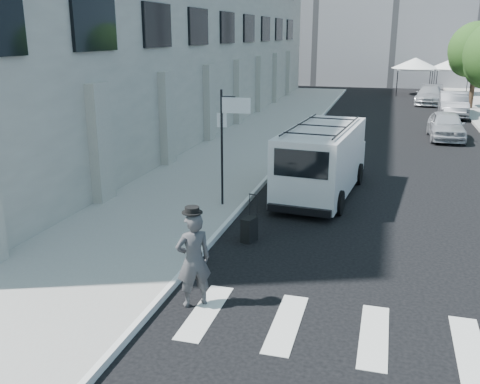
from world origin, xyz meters
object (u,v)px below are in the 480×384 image
Objects in this scene: parked_car_a at (446,125)px; parked_car_b at (453,104)px; suitcase at (249,229)px; parked_car_c at (429,95)px; cargo_van at (323,160)px; businessman at (193,260)px; briefcase at (199,257)px.

parked_car_b is at bearing 81.38° from parked_car_a.
parked_car_a reaches higher than suitcase.
parked_car_c reaches higher than suitcase.
cargo_van reaches higher than parked_car_b.
parked_car_b is at bearing -142.65° from businessman.
parked_car_a is 0.86× the size of parked_car_b.
cargo_van is (2.04, 6.53, 1.01)m from briefcase.
suitcase is 0.26× the size of parked_car_c.
parked_car_b is at bearing 89.60° from suitcase.
parked_car_c is (-1.10, 6.34, -0.11)m from parked_car_b.
suitcase is (0.78, 1.70, 0.16)m from briefcase.
parked_car_a is 14.61m from parked_car_c.
parked_car_b is 1.02× the size of parked_car_c.
businessman is 4.41× the size of briefcase.
briefcase is 1.87m from suitcase.
parked_car_b reaches higher than suitcase.
briefcase is 0.11× the size of parked_car_a.
briefcase is 6.92m from cargo_van.
parked_car_c is (6.12, 30.90, 0.36)m from suitcase.
suitcase is 17.41m from parked_car_a.
parked_car_c is at bearing 102.01° from parked_car_b.
parked_car_b is (1.10, 8.27, 0.08)m from parked_car_a.
briefcase is at bearing -110.55° from businessman.
cargo_van is 1.49× the size of parked_car_a.
briefcase is at bearing -95.35° from parked_car_c.
suitcase is 31.50m from parked_car_c.
cargo_van reaches higher than parked_car_c.
businessman reaches higher than suitcase.
parked_car_b is at bearing 47.46° from briefcase.
parked_car_b reaches higher than briefcase.
parked_car_a is 8.35m from parked_car_b.
cargo_van is 20.62m from parked_car_b.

